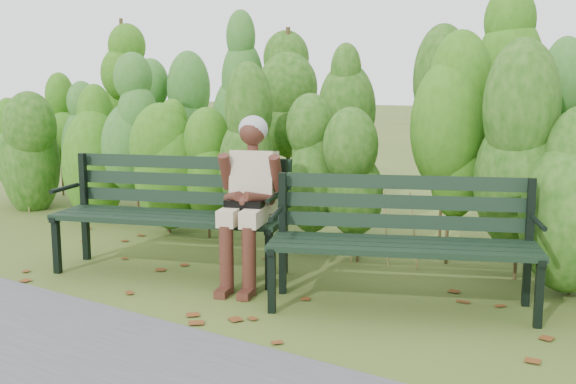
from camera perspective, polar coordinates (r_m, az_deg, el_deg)
The scene contains 6 objects.
ground at distance 5.38m, azimuth -2.07°, elevation -8.41°, with size 80.00×80.00×0.00m, color #445521.
hedge_band at distance 6.74m, azimuth 7.13°, elevation 6.01°, with size 11.04×1.67×2.42m.
leaf_litter at distance 5.10m, azimuth -0.94°, elevation -9.37°, with size 5.53×2.27×0.01m.
bench_left at distance 5.92m, azimuth -9.61°, elevation -1.04°, with size 2.09×1.27×1.00m.
bench_right at distance 4.99m, azimuth 9.66°, elevation -3.27°, with size 1.99×1.34×0.95m.
seated_woman at distance 5.45m, azimuth -3.33°, elevation 0.26°, with size 0.59×0.82×1.37m.
Camera 1 is at (2.98, -4.17, 1.64)m, focal length 42.00 mm.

